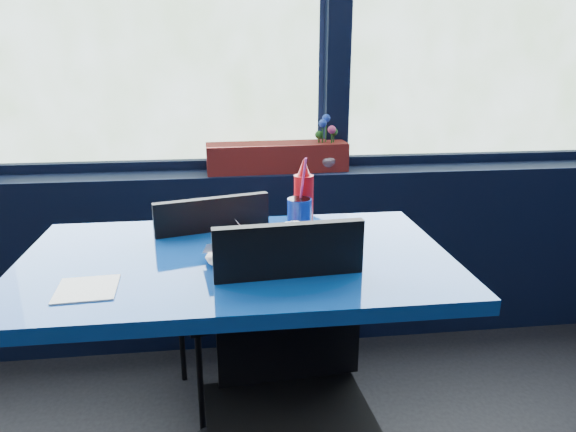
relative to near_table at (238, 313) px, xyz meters
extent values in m
plane|color=black|center=(-0.30, 1.00, 0.93)|extent=(5.00, 0.00, 5.00)
cube|color=black|center=(-0.30, 0.87, -0.17)|extent=(5.00, 0.26, 0.80)
cube|color=black|center=(-0.30, 0.95, 0.24)|extent=(4.80, 0.08, 0.06)
cylinder|color=black|center=(0.00, 0.00, -0.23)|extent=(0.12, 0.12, 0.68)
cube|color=navy|center=(0.00, 0.00, 0.16)|extent=(1.20, 0.70, 0.04)
cube|color=black|center=(0.11, -0.35, -0.14)|extent=(0.43, 0.43, 0.04)
cube|color=black|center=(0.13, -0.16, 0.10)|extent=(0.38, 0.06, 0.44)
cube|color=black|center=(-0.02, 0.40, -0.15)|extent=(0.48, 0.48, 0.04)
cube|color=black|center=(-0.07, 0.22, 0.08)|extent=(0.36, 0.12, 0.42)
cylinder|color=black|center=(0.10, 0.60, -0.37)|extent=(0.02, 0.02, 0.40)
cylinder|color=black|center=(0.18, 0.28, -0.37)|extent=(0.02, 0.02, 0.40)
cylinder|color=black|center=(-0.22, 0.52, -0.37)|extent=(0.02, 0.02, 0.40)
cylinder|color=black|center=(-0.14, 0.20, -0.37)|extent=(0.02, 0.02, 0.40)
cube|color=maroon|center=(0.20, 0.85, 0.29)|extent=(0.61, 0.18, 0.12)
imported|color=silver|center=(0.42, 0.83, 0.29)|extent=(0.12, 0.12, 0.12)
cylinder|color=#1E5919|center=(0.40, 0.83, 0.33)|extent=(0.01, 0.01, 0.19)
sphere|color=#1F41B7|center=(0.40, 0.83, 0.44)|extent=(0.04, 0.04, 0.04)
cylinder|color=#1E5919|center=(0.44, 0.82, 0.31)|extent=(0.01, 0.01, 0.16)
sphere|color=#DB407B|center=(0.44, 0.82, 0.41)|extent=(0.04, 0.04, 0.04)
cylinder|color=#1E5919|center=(0.42, 0.85, 0.34)|extent=(0.01, 0.01, 0.21)
sphere|color=#1F41B7|center=(0.42, 0.85, 0.46)|extent=(0.04, 0.04, 0.04)
cylinder|color=#1E5919|center=(0.39, 0.84, 0.30)|extent=(0.01, 0.01, 0.14)
sphere|color=#1E5919|center=(0.39, 0.84, 0.39)|extent=(0.04, 0.04, 0.04)
cylinder|color=#1E5919|center=(0.45, 0.84, 0.31)|extent=(0.01, 0.01, 0.15)
sphere|color=#1E5919|center=(0.45, 0.84, 0.40)|extent=(0.04, 0.04, 0.04)
cylinder|color=red|center=(0.06, -0.04, 0.20)|extent=(0.26, 0.26, 0.05)
cylinder|color=white|center=(0.06, -0.04, 0.19)|extent=(0.25, 0.25, 0.00)
cylinder|color=silver|center=(0.15, 0.00, 0.23)|extent=(0.08, 0.09, 0.08)
sphere|color=#52341C|center=(0.05, -0.05, 0.24)|extent=(0.05, 0.05, 0.05)
cylinder|color=#B61713|center=(0.04, -0.04, 0.26)|extent=(0.05, 0.05, 0.01)
cylinder|color=red|center=(0.22, 0.21, 0.27)|extent=(0.06, 0.06, 0.18)
cone|color=red|center=(0.22, 0.21, 0.39)|extent=(0.04, 0.04, 0.06)
cylinder|color=#0D2B98|center=(0.20, 0.14, 0.24)|extent=(0.08, 0.08, 0.12)
cylinder|color=black|center=(0.20, 0.14, 0.30)|extent=(0.07, 0.07, 0.01)
cylinder|color=#FF358F|center=(0.21, 0.13, 0.35)|extent=(0.02, 0.06, 0.16)
cube|color=white|center=(-0.36, -0.17, 0.18)|extent=(0.15, 0.15, 0.00)
camera|label=1|loc=(-0.02, -1.35, 0.73)|focal=32.00mm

